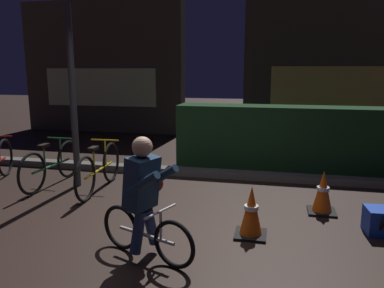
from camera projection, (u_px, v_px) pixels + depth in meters
name	position (u px, v px, depth m)	size (l,w,h in m)	color
ground_plane	(166.00, 224.00, 4.67)	(40.00, 40.00, 0.00)	black
sidewalk_curb	(201.00, 173.00, 6.76)	(12.00, 0.24, 0.12)	#56544F
hedge_row	(304.00, 138.00, 7.13)	(4.80, 0.70, 1.19)	#19381C
storefront_left	(103.00, 68.00, 11.34)	(4.92, 0.54, 3.83)	#42382D
storefront_right	(339.00, 58.00, 10.50)	(5.21, 0.54, 4.38)	#42382D
street_post	(73.00, 99.00, 5.94)	(0.10, 0.10, 2.84)	#2D2D33
parked_bike_left_mid	(52.00, 165.00, 6.17)	(0.46, 1.63, 0.75)	black
parked_bike_center_left	(99.00, 169.00, 5.89)	(0.46, 1.67, 0.77)	black
traffic_cone_near	(251.00, 212.00, 4.29)	(0.36, 0.36, 0.59)	black
traffic_cone_far	(323.00, 193.00, 4.99)	(0.36, 0.36, 0.58)	black
cyclist	(145.00, 197.00, 3.75)	(1.12, 0.65, 1.25)	black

